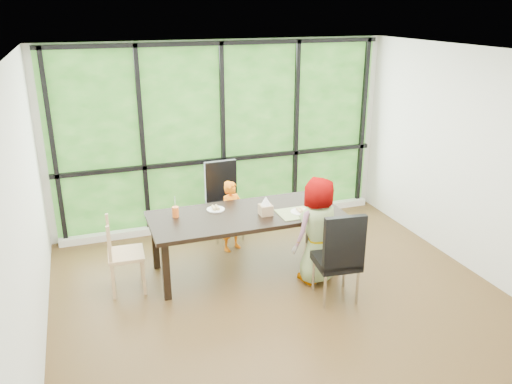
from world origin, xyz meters
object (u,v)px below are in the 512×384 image
child_older (316,231)px  plate_near (301,212)px  orange_cup (175,212)px  white_mug (324,198)px  child_toddler (232,216)px  tissue_box (266,210)px  plate_far (216,209)px  dining_table (246,241)px  chair_interior_leather (336,255)px  chair_window_leather (225,202)px  green_cup (323,207)px  chair_end_beech (126,254)px

child_older → plate_near: child_older is taller
orange_cup → white_mug: 1.92m
child_toddler → tissue_box: 0.81m
plate_near → orange_cup: bearing=165.6°
child_toddler → plate_near: 1.05m
child_older → orange_cup: size_ratio=10.24×
plate_far → dining_table: bearing=-35.7°
dining_table → plate_far: plate_far is taller
white_mug → tissue_box: 0.89m
tissue_box → orange_cup: bearing=164.0°
plate_far → orange_cup: 0.51m
child_toddler → child_older: child_older is taller
dining_table → child_toddler: child_toddler is taller
chair_interior_leather → tissue_box: 1.05m
chair_window_leather → dining_table: bearing=-93.8°
tissue_box → plate_far: bearing=146.9°
child_toddler → green_cup: size_ratio=8.22×
green_cup → chair_window_leather: bearing=126.2°
chair_window_leather → white_mug: size_ratio=11.64×
chair_end_beech → plate_far: (1.14, 0.24, 0.31)m
chair_window_leather → child_toddler: bearing=-96.0°
chair_interior_leather → white_mug: size_ratio=11.64×
plate_near → dining_table: bearing=162.9°
plate_far → chair_interior_leather: bearing=-49.3°
child_toddler → plate_far: 0.55m
chair_end_beech → child_toddler: child_toddler is taller
chair_interior_leather → plate_far: bearing=-42.6°
child_toddler → tissue_box: bearing=-97.4°
dining_table → white_mug: bearing=2.9°
plate_near → white_mug: bearing=29.5°
white_mug → child_older: bearing=-124.0°
orange_cup → child_older: bearing=-25.6°
plate_far → white_mug: size_ratio=2.41×
chair_end_beech → plate_near: size_ratio=3.65×
dining_table → plate_far: size_ratio=10.42×
tissue_box → child_toddler: bearing=107.2°
orange_cup → green_cup: size_ratio=1.07×
green_cup → tissue_box: tissue_box is taller
chair_end_beech → white_mug: 2.57m
plate_near → orange_cup: size_ratio=1.94×
child_older → orange_cup: child_older is taller
chair_end_beech → plate_near: bearing=-91.9°
chair_window_leather → green_cup: chair_window_leather is taller
child_older → orange_cup: bearing=-42.4°
plate_far → green_cup: (1.24, -0.47, 0.05)m
chair_window_leather → child_toddler: (-0.03, -0.40, -0.05)m
child_older → tissue_box: 0.65m
plate_near → tissue_box: bearing=169.6°
chair_interior_leather → child_older: child_older is taller
orange_cup → tissue_box: (1.04, -0.30, 0.00)m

